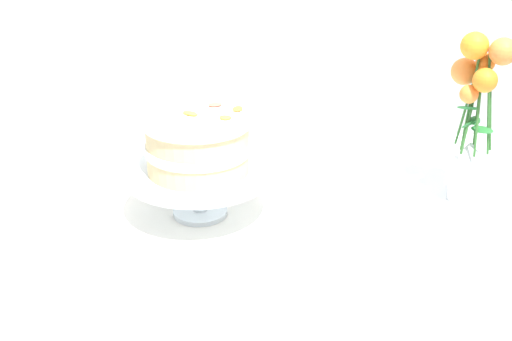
# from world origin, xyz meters

# --- Properties ---
(dining_table) EXTENTS (1.40, 1.00, 0.74)m
(dining_table) POSITION_xyz_m (0.00, -0.03, 0.65)
(dining_table) COLOR white
(dining_table) RESTS_ON ground
(linen_napkin) EXTENTS (0.32, 0.32, 0.00)m
(linen_napkin) POSITION_xyz_m (-0.19, 0.07, 0.74)
(linen_napkin) COLOR white
(linen_napkin) RESTS_ON dining_table
(cake_stand) EXTENTS (0.29, 0.29, 0.10)m
(cake_stand) POSITION_xyz_m (-0.19, 0.07, 0.82)
(cake_stand) COLOR silver
(cake_stand) RESTS_ON linen_napkin
(layer_cake) EXTENTS (0.21, 0.21, 0.12)m
(layer_cake) POSITION_xyz_m (-0.19, 0.07, 0.90)
(layer_cake) COLOR beige
(layer_cake) RESTS_ON cake_stand
(flower_vase) EXTENTS (0.11, 0.12, 0.36)m
(flower_vase) POSITION_xyz_m (0.37, 0.12, 0.92)
(flower_vase) COLOR silver
(flower_vase) RESTS_ON dining_table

